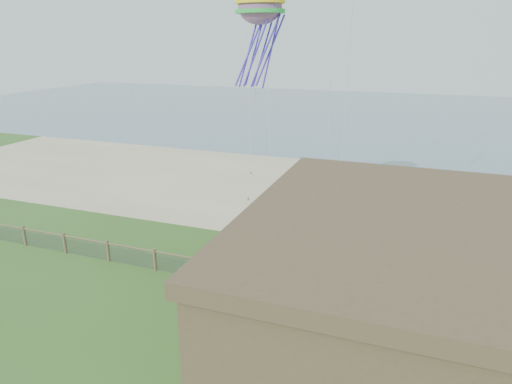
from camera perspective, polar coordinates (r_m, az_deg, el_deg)
ground at (r=19.82m, az=-14.33°, el=-18.57°), size 160.00×160.00×0.00m
sand_beach at (r=37.91m, az=4.40°, el=0.37°), size 72.00×20.00×0.02m
ocean at (r=80.18m, az=13.18°, el=9.58°), size 160.00×68.00×0.02m
chainlink_fence at (r=23.85m, az=-6.32°, el=-9.67°), size 36.20×0.20×1.25m
motel_deck at (r=21.41m, az=26.83°, el=-16.29°), size 15.00×2.00×0.50m
picnic_table at (r=19.35m, az=6.08°, el=-17.52°), size 2.30×1.97×0.83m
octopus_kite at (r=29.68m, az=0.49°, el=18.99°), size 3.28×2.43×6.46m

